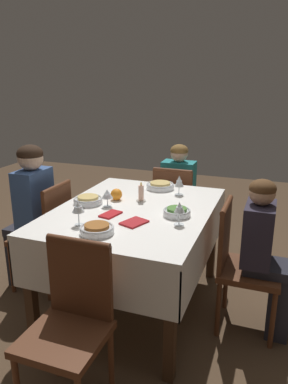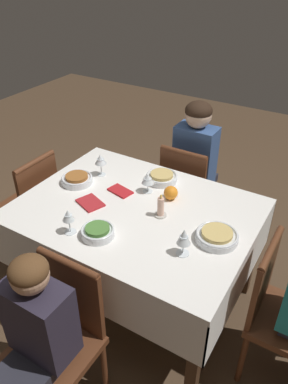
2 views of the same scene
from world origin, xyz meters
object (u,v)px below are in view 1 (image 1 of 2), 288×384
at_px(dining_table, 135,222).
at_px(bowl_west, 160,186).
at_px(person_child_teal, 180,193).
at_px(napkin_spare_side, 134,222).
at_px(chair_north, 240,261).
at_px(wine_glass_west, 179,182).
at_px(candle_centerpiece, 141,194).
at_px(wine_glass_east, 78,207).
at_px(person_adult_denim, 29,208).
at_px(napkin_red_folded, 111,214).
at_px(orange_fruit, 116,194).
at_px(wine_glass_north, 179,208).
at_px(chair_west, 175,207).
at_px(bowl_north, 177,212).
at_px(chair_south, 47,232).
at_px(person_child_dark, 266,252).
at_px(chair_east, 70,319).
at_px(wine_glass_south, 107,194).
at_px(bowl_south, 88,200).
at_px(bowl_east, 97,229).

height_order(dining_table, bowl_west, bowl_west).
relative_size(person_child_teal, napkin_spare_side, 5.55).
xyz_separation_m(chair_north, wine_glass_west, (-0.38, -0.53, 0.39)).
distance_m(bowl_west, candle_centerpiece, 0.36).
bearing_deg(dining_table, wine_glass_east, -26.99).
distance_m(person_adult_denim, napkin_red_folded, 0.81).
bearing_deg(orange_fruit, wine_glass_north, 60.94).
xyz_separation_m(chair_west, bowl_north, (0.94, 0.27, 0.31)).
bearing_deg(dining_table, wine_glass_north, 63.31).
relative_size(chair_south, person_child_dark, 0.84).
bearing_deg(wine_glass_north, candle_centerpiece, -132.16).
xyz_separation_m(chair_east, bowl_west, (-1.41, 0.01, 0.31)).
distance_m(wine_glass_north, candle_centerpiece, 0.51).
height_order(chair_east, wine_glass_east, wine_glass_east).
relative_size(chair_south, chair_east, 1.00).
xyz_separation_m(dining_table, wine_glass_east, (0.40, -0.21, 0.21)).
distance_m(chair_south, napkin_spare_side, 0.92).
height_order(orange_fruit, napkin_red_folded, orange_fruit).
bearing_deg(bowl_north, wine_glass_north, 20.62).
xyz_separation_m(wine_glass_north, napkin_spare_side, (0.07, -0.27, -0.10)).
height_order(bowl_north, wine_glass_east, wine_glass_east).
bearing_deg(chair_south, napkin_red_folded, 74.71).
bearing_deg(dining_table, candle_centerpiece, -176.14).
xyz_separation_m(wine_glass_west, wine_glass_east, (0.81, -0.41, 0.01)).
relative_size(chair_east, wine_glass_south, 6.93).
bearing_deg(bowl_west, bowl_south, -34.92).
xyz_separation_m(chair_east, wine_glass_south, (-0.87, -0.20, 0.37)).
distance_m(person_child_dark, wine_glass_north, 0.64).
distance_m(chair_west, candle_centerpiece, 0.82).
xyz_separation_m(chair_south, bowl_east, (0.48, 0.69, 0.31)).
xyz_separation_m(dining_table, bowl_north, (0.04, 0.31, 0.13)).
bearing_deg(bowl_south, chair_west, 156.85).
height_order(chair_east, napkin_spare_side, chair_east).
bearing_deg(person_child_dark, bowl_west, 60.76).
height_order(person_child_teal, napkin_red_folded, person_child_teal).
bearing_deg(wine_glass_west, wine_glass_east, -27.02).
height_order(chair_west, person_child_teal, person_child_teal).
relative_size(person_adult_denim, bowl_north, 6.45).
relative_size(candle_centerpiece, orange_fruit, 1.70).
xyz_separation_m(bowl_west, wine_glass_north, (0.70, 0.35, 0.08)).
relative_size(bowl_south, wine_glass_east, 1.34).
distance_m(chair_west, napkin_spare_side, 1.20).
relative_size(chair_west, wine_glass_west, 5.67).
xyz_separation_m(person_child_dark, candle_centerpiece, (-0.13, -0.90, 0.25)).
height_order(chair_north, person_child_teal, person_child_teal).
xyz_separation_m(chair_south, wine_glass_east, (0.40, 0.53, 0.40)).
distance_m(chair_west, napkin_red_folded, 1.13).
distance_m(person_adult_denim, candle_centerpiece, 0.90).
relative_size(wine_glass_north, napkin_red_folded, 0.88).
relative_size(chair_south, candle_centerpiece, 5.97).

